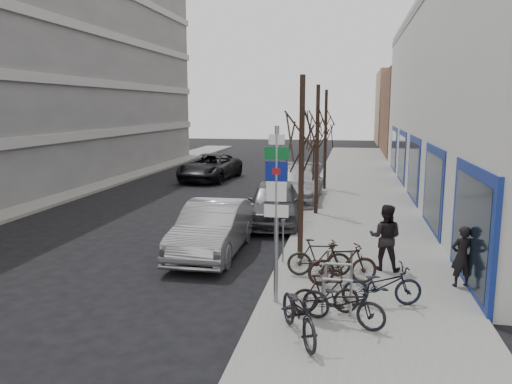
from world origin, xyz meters
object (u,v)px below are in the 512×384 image
at_px(lane_car, 210,167).
at_px(tree_mid, 318,119).
at_px(bike_mid_inner, 319,257).
at_px(meter_mid, 302,201).
at_px(bike_far_inner, 343,264).
at_px(meter_back, 313,181).
at_px(parked_car_mid, 274,203).
at_px(pedestrian_far, 385,237).
at_px(bike_rack, 338,276).
at_px(bike_far_curb, 343,298).
at_px(pedestrian_near, 462,256).
at_px(bike_near_right, 326,294).
at_px(parked_car_front, 213,229).
at_px(meter_front, 283,236).
at_px(tree_near, 302,125).
at_px(highway_sign_pole, 276,204).
at_px(bike_mid_curb, 382,282).
at_px(parked_car_back, 296,184).
at_px(tree_far, 326,116).
at_px(bike_near_left, 299,308).

bearing_deg(lane_car, tree_mid, -47.30).
height_order(bike_mid_inner, lane_car, lane_car).
xyz_separation_m(meter_mid, bike_far_inner, (1.74, -7.08, -0.21)).
xyz_separation_m(meter_back, parked_car_mid, (-1.08, -5.62, -0.07)).
bearing_deg(pedestrian_far, bike_mid_inner, 38.92).
bearing_deg(bike_rack, bike_far_curb, -84.62).
bearing_deg(pedestrian_far, meter_back, -64.23).
xyz_separation_m(meter_back, bike_mid_inner, (1.11, -12.02, -0.25)).
distance_m(bike_far_curb, pedestrian_near, 4.01).
relative_size(bike_near_right, parked_car_front, 0.30).
xyz_separation_m(parked_car_mid, pedestrian_far, (3.93, -5.49, 0.23)).
relative_size(meter_front, bike_near_right, 0.85).
relative_size(meter_back, bike_mid_inner, 0.74).
height_order(tree_mid, bike_near_right, tree_mid).
relative_size(bike_mid_inner, parked_car_mid, 0.34).
relative_size(meter_back, bike_near_right, 0.85).
bearing_deg(bike_mid_inner, bike_far_curb, -173.72).
bearing_deg(meter_back, bike_near_right, -84.42).
height_order(tree_near, pedestrian_far, tree_near).
height_order(highway_sign_pole, bike_far_curb, highway_sign_pole).
bearing_deg(lane_car, highway_sign_pole, -64.89).
relative_size(meter_front, parked_car_mid, 0.25).
height_order(bike_far_curb, lane_car, lane_car).
xyz_separation_m(highway_sign_pole, parked_car_front, (-2.60, 3.90, -1.63)).
relative_size(bike_near_right, bike_mid_curb, 0.81).
bearing_deg(bike_near_right, parked_car_back, -2.99).
distance_m(bike_far_curb, lane_car, 22.25).
distance_m(tree_far, bike_near_right, 17.33).
bearing_deg(meter_mid, parked_car_mid, -173.44).
relative_size(bike_rack, parked_car_front, 0.45).
bearing_deg(highway_sign_pole, meter_back, 91.02).
xyz_separation_m(highway_sign_pole, lane_car, (-7.19, 19.54, -1.63)).
height_order(parked_car_front, parked_car_back, parked_car_back).
bearing_deg(meter_front, bike_near_left, -78.42).
relative_size(tree_mid, parked_car_mid, 1.10).
bearing_deg(parked_car_front, meter_mid, 62.33).
xyz_separation_m(highway_sign_pole, bike_far_curb, (1.54, -0.92, -1.75)).
bearing_deg(lane_car, parked_car_front, -68.74).
xyz_separation_m(parked_car_front, parked_car_mid, (1.27, 4.49, 0.02)).
relative_size(meter_front, pedestrian_far, 0.68).
distance_m(meter_mid, pedestrian_near, 8.09).
distance_m(bike_mid_inner, parked_car_back, 11.46).
xyz_separation_m(parked_car_back, pedestrian_far, (3.60, -10.40, 0.22)).
distance_m(tree_mid, parked_car_mid, 3.95).
xyz_separation_m(bike_mid_curb, parked_car_mid, (-3.71, 8.13, 0.14)).
distance_m(bike_far_curb, parked_car_mid, 9.74).
bearing_deg(parked_car_front, bike_mid_curb, -36.80).
height_order(meter_back, bike_mid_curb, meter_back).
bearing_deg(bike_near_right, bike_mid_curb, -72.25).
xyz_separation_m(bike_mid_inner, parked_car_back, (-1.86, 11.31, 0.19)).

